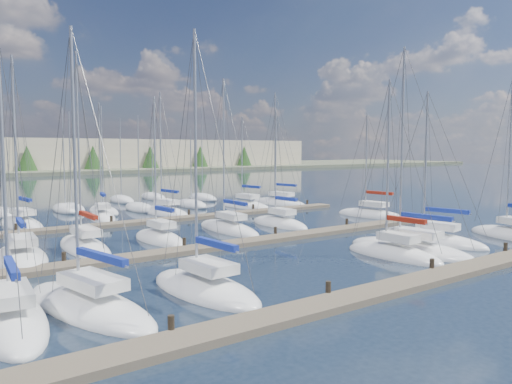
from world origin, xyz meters
TOP-DOWN VIEW (x-y plane):
  - ground at (0.00, 60.00)m, footprint 400.00×400.00m
  - dock_near at (0.00, 2.01)m, footprint 44.00×1.93m
  - dock_mid at (0.00, 16.01)m, footprint 44.00×1.93m
  - dock_far at (0.00, 30.01)m, footprint 44.00×1.93m
  - sailboat_e at (7.92, 7.30)m, footprint 3.89×9.44m
  - sailboat_b at (-13.44, 7.92)m, footprint 4.63×9.79m
  - sailboat_l at (8.15, 21.50)m, footprint 2.39×7.19m
  - sailboat_o at (-3.36, 35.13)m, footprint 3.55×6.71m
  - sailboat_i at (-9.51, 21.04)m, footprint 2.74×8.85m
  - sailboat_h at (-13.77, 19.98)m, footprint 3.80×8.23m
  - sailboat_a at (-16.46, 7.90)m, footprint 3.32×8.68m
  - sailboat_k at (2.81, 21.79)m, footprint 2.89×9.06m
  - sailboat_c at (-8.03, 7.27)m, footprint 3.48×8.16m
  - sailboat_f at (11.85, 8.22)m, footprint 3.69×8.47m
  - sailboat_p at (3.38, 35.07)m, footprint 3.48×8.29m
  - sailboat_j at (-3.95, 20.88)m, footprint 2.53×6.75m
  - sailboat_q at (13.89, 35.04)m, footprint 3.56×8.08m
  - sailboat_n at (-10.77, 35.07)m, footprint 3.41×8.97m
  - sailboat_r at (19.01, 35.05)m, footprint 3.73×9.29m
  - sailboat_d at (5.77, 6.92)m, footprint 2.38×7.26m
  - sailboat_m at (19.43, 20.62)m, footprint 3.29×8.20m
  - distant_boats at (-4.34, 43.76)m, footprint 36.93×20.75m

SIDE VIEW (x-z plane):
  - ground at x=0.00m, z-range 0.00..0.00m
  - dock_near at x=0.00m, z-range -0.40..0.70m
  - dock_mid at x=0.00m, z-range -0.40..0.70m
  - dock_far at x=0.00m, z-range -0.40..0.70m
  - sailboat_b at x=-13.44m, z-range -6.26..6.60m
  - sailboat_q at x=13.89m, z-range -5.57..5.92m
  - sailboat_h at x=-13.77m, z-range -6.53..6.88m
  - sailboat_m at x=19.43m, z-range -5.47..5.82m
  - sailboat_a at x=-16.46m, z-range -5.91..6.27m
  - sailboat_c at x=-8.03m, z-range -6.50..6.85m
  - sailboat_l at x=8.15m, z-range -5.39..5.75m
  - sailboat_e at x=7.92m, z-range -7.03..7.40m
  - sailboat_f at x=11.85m, z-range -5.75..6.11m
  - sailboat_p at x=3.38m, z-range -6.66..7.03m
  - sailboat_j at x=-3.95m, z-range -5.60..5.97m
  - sailboat_r at x=19.01m, z-range -7.14..7.51m
  - sailboat_k at x=2.81m, z-range -6.59..6.97m
  - sailboat_d at x=5.77m, z-range -5.84..6.22m
  - sailboat_i at x=-9.51m, z-range -6.96..7.34m
  - sailboat_n at x=-10.77m, z-range -7.63..8.02m
  - sailboat_o at x=-3.36m, z-range -5.93..6.33m
  - distant_boats at x=-4.34m, z-range -6.36..6.94m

